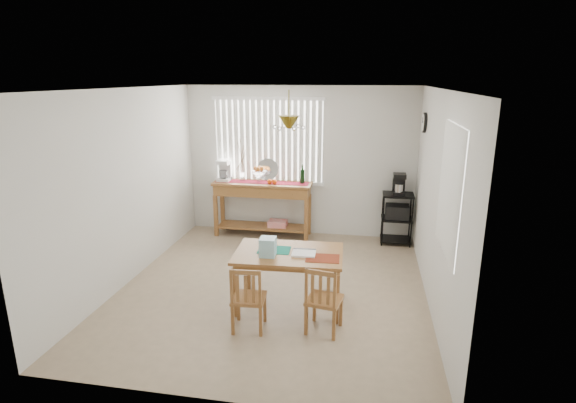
% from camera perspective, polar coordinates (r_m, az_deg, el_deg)
% --- Properties ---
extents(ground, '(4.00, 4.50, 0.01)m').
position_cam_1_polar(ground, '(6.17, -1.85, -10.80)').
color(ground, tan).
extents(room_shell, '(4.20, 4.70, 2.70)m').
position_cam_1_polar(room_shell, '(5.64, -1.93, 4.89)').
color(room_shell, silver).
rests_on(room_shell, ground).
extents(sideboard, '(1.72, 0.48, 0.96)m').
position_cam_1_polar(sideboard, '(7.87, -3.19, 0.73)').
color(sideboard, '#905E31').
rests_on(sideboard, ground).
extents(sideboard_items, '(1.63, 0.41, 0.74)m').
position_cam_1_polar(sideboard_items, '(7.87, -5.32, 3.63)').
color(sideboard_items, maroon).
rests_on(sideboard_items, sideboard).
extents(wire_cart, '(0.51, 0.40, 0.86)m').
position_cam_1_polar(wire_cart, '(7.75, 13.67, -1.52)').
color(wire_cart, black).
rests_on(wire_cart, ground).
extents(cart_items, '(0.20, 0.24, 0.35)m').
position_cam_1_polar(cart_items, '(7.63, 13.91, 2.13)').
color(cart_items, black).
rests_on(cart_items, wire_cart).
extents(dining_table, '(1.33, 0.89, 0.69)m').
position_cam_1_polar(dining_table, '(5.48, 0.10, -7.23)').
color(dining_table, '#905E31').
rests_on(dining_table, ground).
extents(table_items, '(1.01, 0.45, 0.22)m').
position_cam_1_polar(table_items, '(5.33, -1.40, -6.01)').
color(table_items, '#157A65').
rests_on(table_items, dining_table).
extents(chair_left, '(0.39, 0.39, 0.78)m').
position_cam_1_polar(chair_left, '(5.07, -5.07, -12.18)').
color(chair_left, '#905E31').
rests_on(chair_left, ground).
extents(chair_right, '(0.42, 0.42, 0.79)m').
position_cam_1_polar(chair_right, '(5.02, 4.51, -12.38)').
color(chair_right, '#905E31').
rests_on(chair_right, ground).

